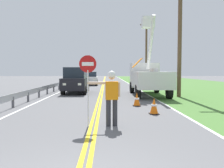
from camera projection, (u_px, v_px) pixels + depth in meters
name	position (u px, v px, depth m)	size (l,w,h in m)	color
grass_verge_right	(220.00, 89.00, 23.59)	(16.00, 110.00, 0.01)	#477533
centerline_yellow_left	(101.00, 89.00, 23.32)	(0.11, 110.00, 0.01)	yellow
centerline_yellow_right	(103.00, 89.00, 23.32)	(0.11, 110.00, 0.01)	yellow
edge_line_right	(139.00, 89.00, 23.40)	(0.12, 110.00, 0.01)	silver
edge_line_left	(65.00, 90.00, 23.23)	(0.12, 110.00, 0.01)	silver
flagger_worker	(111.00, 95.00, 7.88)	(1.08, 0.28, 1.83)	#2D2D33
stop_sign_paddle	(88.00, 75.00, 7.76)	(0.56, 0.04, 2.33)	silver
utility_bucket_truck	(148.00, 76.00, 18.10)	(2.76, 6.84, 5.84)	silver
oncoming_suv_nearest	(76.00, 80.00, 19.66)	(1.93, 4.61, 2.10)	black
oncoming_sedan_second	(90.00, 79.00, 30.74)	(2.05, 4.17, 1.70)	silver
utility_pole_near	(180.00, 32.00, 16.53)	(1.80, 0.28, 8.60)	brown
utility_pole_mid	(146.00, 51.00, 33.96)	(1.80, 0.28, 8.91)	brown
traffic_cone_lead	(154.00, 106.00, 10.09)	(0.40, 0.40, 0.70)	orange
traffic_cone_mid	(137.00, 100.00, 12.41)	(0.40, 0.40, 0.70)	orange
guardrail_left_shoulder	(51.00, 87.00, 19.78)	(0.10, 32.00, 0.71)	#9EA0A3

